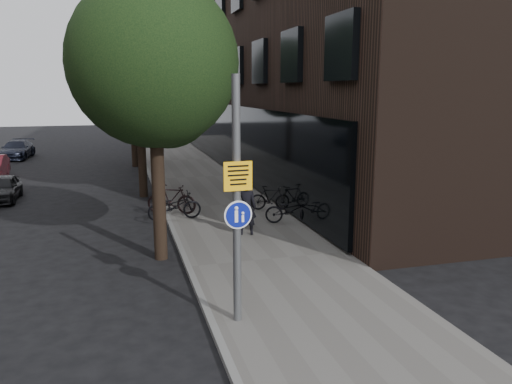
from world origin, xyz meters
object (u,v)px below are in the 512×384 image
object	(u,v)px
pedestrian	(246,207)
parked_bike_facade_near	(291,210)
parked_car_near	(2,188)
signpost	(237,202)

from	to	relation	value
pedestrian	parked_bike_facade_near	distance (m)	2.08
parked_bike_facade_near	parked_car_near	size ratio (longest dim) A/B	0.56
pedestrian	parked_car_near	distance (m)	11.71
signpost	pedestrian	bearing A→B (deg)	70.15
parked_bike_facade_near	parked_car_near	world-z (taller)	parked_car_near
signpost	parked_car_near	bearing A→B (deg)	112.99
parked_bike_facade_near	parked_car_near	xyz separation A→B (m)	(-10.36, 7.10, -0.04)
parked_bike_facade_near	pedestrian	bearing A→B (deg)	132.75
parked_car_near	signpost	bearing A→B (deg)	-64.13
signpost	parked_bike_facade_near	bearing A→B (deg)	58.62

